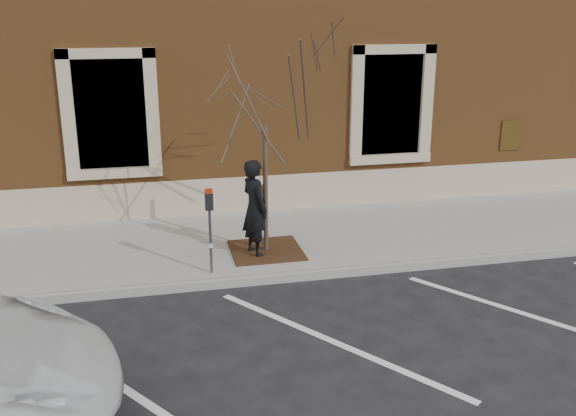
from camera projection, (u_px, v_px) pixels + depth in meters
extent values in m
plane|color=#28282B|center=(296.00, 279.00, 10.97)|extent=(120.00, 120.00, 0.00)
cube|color=#A9A59F|center=(275.00, 241.00, 12.58)|extent=(40.00, 3.50, 0.15)
cube|color=#9E9E99|center=(296.00, 277.00, 10.90)|extent=(40.00, 0.12, 0.15)
cube|color=brown|center=(229.00, 26.00, 17.00)|extent=(40.00, 8.50, 8.00)
cube|color=#B7A88C|center=(259.00, 193.00, 14.10)|extent=(40.00, 0.06, 0.80)
cube|color=black|center=(111.00, 113.00, 13.02)|extent=(1.40, 0.30, 2.20)
cube|color=#B7A88C|center=(116.00, 172.00, 13.22)|extent=(1.90, 0.20, 0.20)
cube|color=black|center=(389.00, 104.00, 14.29)|extent=(1.40, 0.30, 2.20)
cube|color=#B7A88C|center=(389.00, 158.00, 14.49)|extent=(1.90, 0.20, 0.20)
imported|color=black|center=(255.00, 208.00, 11.43)|extent=(0.62, 0.75, 1.77)
cylinder|color=#595B60|center=(211.00, 242.00, 10.71)|extent=(0.05, 0.05, 1.12)
cube|color=black|center=(209.00, 202.00, 10.50)|extent=(0.13, 0.10, 0.29)
cube|color=#AE290B|center=(209.00, 191.00, 10.45)|extent=(0.12, 0.10, 0.07)
cube|color=white|center=(211.00, 246.00, 10.68)|extent=(0.06, 0.00, 0.08)
cube|color=#462816|center=(266.00, 250.00, 11.84)|extent=(1.29, 1.29, 0.03)
cylinder|color=#4B3C2D|center=(265.00, 190.00, 11.50)|extent=(0.09, 0.09, 2.33)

